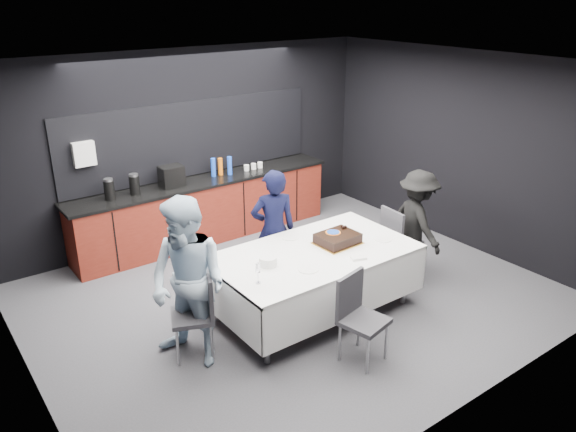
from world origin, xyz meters
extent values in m
plane|color=#46464C|center=(0.00, 0.00, 0.00)|extent=(6.00, 6.00, 0.00)
cube|color=white|center=(0.00, 0.00, 2.80)|extent=(6.00, 5.00, 0.04)
cube|color=black|center=(0.00, 2.50, 1.40)|extent=(6.00, 0.04, 2.80)
cube|color=black|center=(0.00, -2.50, 1.40)|extent=(6.00, 0.04, 2.80)
cube|color=black|center=(-3.00, 0.00, 1.40)|extent=(0.04, 5.00, 2.80)
cube|color=black|center=(3.00, 0.00, 1.40)|extent=(0.04, 5.00, 2.80)
cube|color=#5D170E|center=(0.00, 2.20, 0.45)|extent=(4.00, 0.60, 0.90)
cube|color=black|center=(0.00, 2.20, 0.92)|extent=(4.10, 0.64, 0.04)
cube|color=black|center=(0.00, 2.48, 1.50)|extent=(4.00, 0.03, 1.10)
cube|color=white|center=(-1.60, 2.43, 1.55)|extent=(0.28, 0.12, 0.32)
cylinder|color=black|center=(-1.40, 2.20, 1.07)|extent=(0.14, 0.14, 0.26)
cylinder|color=black|center=(-1.05, 2.20, 1.07)|extent=(0.14, 0.14, 0.26)
cube|color=black|center=(-0.50, 2.20, 1.09)|extent=(0.32, 0.24, 0.30)
cylinder|color=blue|center=(0.20, 2.25, 1.08)|extent=(0.07, 0.07, 0.28)
cylinder|color=orange|center=(0.32, 2.25, 1.07)|extent=(0.07, 0.07, 0.26)
cylinder|color=blue|center=(0.44, 2.18, 1.08)|extent=(0.07, 0.07, 0.28)
cylinder|color=white|center=(0.75, 2.20, 0.98)|extent=(0.08, 0.08, 0.09)
cylinder|color=white|center=(0.88, 2.20, 0.98)|extent=(0.08, 0.08, 0.09)
cylinder|color=white|center=(1.00, 2.20, 0.98)|extent=(0.08, 0.08, 0.09)
cylinder|color=#99999E|center=(-1.40, 2.20, 1.21)|extent=(0.12, 0.12, 0.03)
cylinder|color=#99999E|center=(-1.05, 2.20, 1.21)|extent=(0.12, 0.12, 0.03)
cylinder|color=#99999E|center=(-1.00, -0.90, 0.38)|extent=(0.06, 0.06, 0.75)
cylinder|color=#99999E|center=(-1.00, 0.10, 0.38)|extent=(0.06, 0.06, 0.75)
cylinder|color=#99999E|center=(1.00, -0.90, 0.38)|extent=(0.06, 0.06, 0.75)
cylinder|color=#99999E|center=(1.00, 0.10, 0.38)|extent=(0.06, 0.06, 0.75)
cube|color=white|center=(0.00, -0.40, 0.76)|extent=(2.32, 1.32, 0.04)
cube|color=white|center=(0.00, -1.05, 0.49)|extent=(2.32, 0.02, 0.55)
cube|color=white|center=(0.00, 0.25, 0.49)|extent=(2.32, 0.02, 0.55)
cube|color=white|center=(-1.15, -0.40, 0.49)|extent=(0.02, 1.32, 0.55)
cube|color=white|center=(1.15, -0.40, 0.49)|extent=(0.02, 1.32, 0.55)
cube|color=gold|center=(0.35, -0.40, 0.79)|extent=(0.51, 0.42, 0.01)
cube|color=black|center=(0.35, -0.40, 0.84)|extent=(0.47, 0.38, 0.10)
cube|color=black|center=(0.35, -0.40, 0.90)|extent=(0.47, 0.38, 0.01)
cylinder|color=orange|center=(0.33, -0.34, 0.91)|extent=(0.18, 0.18, 0.00)
cylinder|color=#1640A8|center=(0.33, -0.34, 0.91)|extent=(0.15, 0.15, 0.01)
sphere|color=black|center=(0.53, -0.28, 0.92)|extent=(0.04, 0.04, 0.04)
sphere|color=black|center=(0.55, -0.32, 0.92)|extent=(0.04, 0.04, 0.04)
sphere|color=black|center=(0.51, -0.32, 0.92)|extent=(0.04, 0.04, 0.04)
cylinder|color=white|center=(-0.62, -0.37, 0.83)|extent=(0.20, 0.20, 0.10)
cylinder|color=white|center=(-0.33, -0.71, 0.78)|extent=(0.22, 0.22, 0.01)
cylinder|color=white|center=(0.74, -0.21, 0.78)|extent=(0.19, 0.19, 0.01)
cylinder|color=white|center=(0.87, -0.63, 0.78)|extent=(0.21, 0.21, 0.01)
cylinder|color=white|center=(0.01, 0.07, 0.78)|extent=(0.20, 0.20, 0.01)
cube|color=white|center=(0.28, -0.84, 0.79)|extent=(0.19, 0.15, 0.03)
cylinder|color=white|center=(-0.92, -0.64, 0.78)|extent=(0.06, 0.06, 0.00)
cylinder|color=white|center=(-0.92, -0.64, 0.84)|extent=(0.01, 0.01, 0.12)
cylinder|color=white|center=(-0.92, -0.64, 0.95)|extent=(0.05, 0.05, 0.10)
cube|color=#313136|center=(-1.53, -0.32, 0.45)|extent=(0.55, 0.55, 0.05)
cube|color=#313136|center=(-1.35, -0.39, 0.70)|extent=(0.20, 0.40, 0.45)
cylinder|color=#99999E|center=(-1.62, -0.10, 0.22)|extent=(0.03, 0.03, 0.44)
cylinder|color=#99999E|center=(-1.75, -0.41, 0.22)|extent=(0.03, 0.03, 0.44)
cylinder|color=#99999E|center=(-1.30, -0.23, 0.22)|extent=(0.03, 0.03, 0.44)
cylinder|color=#99999E|center=(-1.43, -0.54, 0.22)|extent=(0.03, 0.03, 0.44)
cube|color=#313136|center=(1.57, -0.31, 0.45)|extent=(0.45, 0.45, 0.05)
cube|color=#313136|center=(1.38, -0.29, 0.70)|extent=(0.08, 0.42, 0.45)
cylinder|color=#99999E|center=(1.72, -0.49, 0.22)|extent=(0.03, 0.03, 0.44)
cylinder|color=#99999E|center=(1.75, -0.15, 0.22)|extent=(0.03, 0.03, 0.44)
cylinder|color=#99999E|center=(1.38, -0.46, 0.22)|extent=(0.03, 0.03, 0.44)
cylinder|color=#99999E|center=(1.41, -0.12, 0.22)|extent=(0.03, 0.03, 0.44)
cube|color=#313136|center=(-0.18, -1.43, 0.45)|extent=(0.50, 0.50, 0.05)
cube|color=#313136|center=(-0.22, -1.25, 0.70)|extent=(0.42, 0.13, 0.45)
cylinder|color=#99999E|center=(-0.31, -1.64, 0.22)|extent=(0.03, 0.03, 0.44)
cylinder|color=#99999E|center=(0.02, -1.56, 0.22)|extent=(0.03, 0.03, 0.44)
cylinder|color=#99999E|center=(-0.38, -1.31, 0.22)|extent=(0.03, 0.03, 0.44)
cylinder|color=#99999E|center=(-0.05, -1.23, 0.22)|extent=(0.03, 0.03, 0.44)
imported|color=black|center=(-0.02, 0.38, 0.78)|extent=(0.66, 0.54, 1.55)
imported|color=silver|center=(-1.57, -0.39, 0.88)|extent=(0.94, 1.05, 1.76)
imported|color=black|center=(1.72, -0.42, 0.71)|extent=(0.74, 1.02, 1.42)
camera|label=1|loc=(-3.65, -4.86, 3.55)|focal=35.00mm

